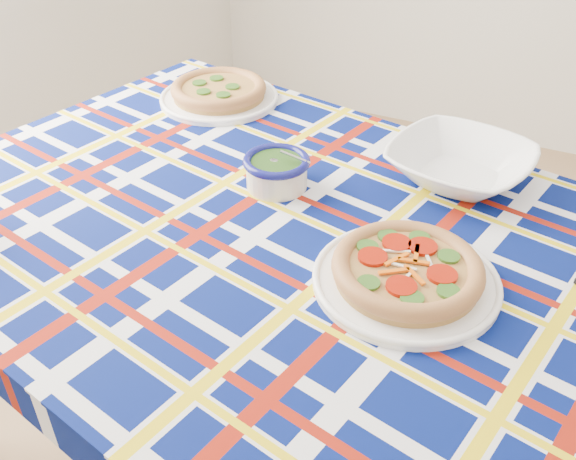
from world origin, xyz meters
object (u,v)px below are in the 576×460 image
at_px(main_focaccia_plate, 407,269).
at_px(serving_bowl, 460,164).
at_px(dining_table, 307,275).
at_px(pesto_bowl, 277,169).

bearing_deg(main_focaccia_plate, serving_bowl, 90.60).
xyz_separation_m(dining_table, pesto_bowl, (-0.14, 0.15, 0.12)).
relative_size(main_focaccia_plate, pesto_bowl, 2.34).
distance_m(pesto_bowl, serving_bowl, 0.40).
xyz_separation_m(main_focaccia_plate, serving_bowl, (-0.00, 0.39, 0.00)).
bearing_deg(dining_table, main_focaccia_plate, 1.35).
height_order(main_focaccia_plate, serving_bowl, serving_bowl).
xyz_separation_m(dining_table, main_focaccia_plate, (0.20, -0.04, 0.11)).
bearing_deg(serving_bowl, pesto_bowl, -149.79).
height_order(dining_table, serving_bowl, serving_bowl).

